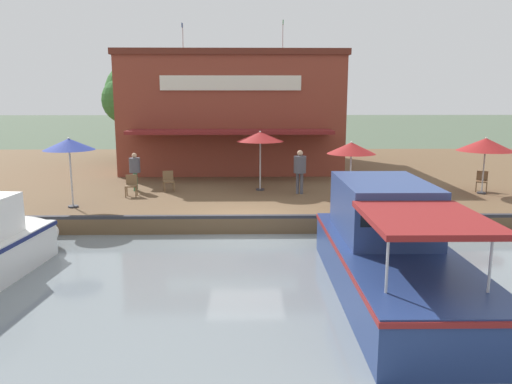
# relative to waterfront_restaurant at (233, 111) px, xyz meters

# --- Properties ---
(ground_plane) EXTENTS (220.00, 220.00, 0.00)m
(ground_plane) POSITION_rel_waterfront_restaurant_xyz_m (13.46, 0.72, -3.70)
(ground_plane) COLOR #4C5B47
(quay_deck) EXTENTS (22.00, 56.00, 0.60)m
(quay_deck) POSITION_rel_waterfront_restaurant_xyz_m (2.46, 0.72, -3.40)
(quay_deck) COLOR brown
(quay_deck) RESTS_ON ground
(quay_edge_fender) EXTENTS (0.20, 50.40, 0.10)m
(quay_edge_fender) POSITION_rel_waterfront_restaurant_xyz_m (13.36, 0.72, -3.05)
(quay_edge_fender) COLOR #2D2D33
(quay_edge_fender) RESTS_ON quay_deck
(waterfront_restaurant) EXTENTS (11.51, 11.52, 8.16)m
(waterfront_restaurant) POSITION_rel_waterfront_restaurant_xyz_m (0.00, 0.00, 0.00)
(waterfront_restaurant) COLOR brown
(waterfront_restaurant) RESTS_ON quay_deck
(patio_umbrella_mid_patio_left) EXTENTS (1.97, 1.97, 2.52)m
(patio_umbrella_mid_patio_left) POSITION_rel_waterfront_restaurant_xyz_m (8.39, 1.33, -0.83)
(patio_umbrella_mid_patio_left) COLOR #B7B7B7
(patio_umbrella_mid_patio_left) RESTS_ON quay_deck
(patio_umbrella_mid_patio_right) EXTENTS (1.77, 1.77, 2.34)m
(patio_umbrella_mid_patio_right) POSITION_rel_waterfront_restaurant_xyz_m (11.31, 4.56, -1.02)
(patio_umbrella_mid_patio_right) COLOR #B7B7B7
(patio_umbrella_mid_patio_right) RESTS_ON quay_deck
(patio_umbrella_near_quay_edge) EXTENTS (1.79, 1.79, 2.52)m
(patio_umbrella_near_quay_edge) POSITION_rel_waterfront_restaurant_xyz_m (11.61, -5.51, -0.84)
(patio_umbrella_near_quay_edge) COLOR #B7B7B7
(patio_umbrella_near_quay_edge) RESTS_ON quay_deck
(patio_umbrella_back_row) EXTENTS (2.23, 2.23, 2.32)m
(patio_umbrella_back_row) POSITION_rel_waterfront_restaurant_xyz_m (9.33, 10.42, -1.08)
(patio_umbrella_back_row) COLOR #B7B7B7
(patio_umbrella_back_row) RESTS_ON quay_deck
(cafe_chair_under_first_umbrella) EXTENTS (0.45, 0.45, 0.85)m
(cafe_chair_under_first_umbrella) POSITION_rel_waterfront_restaurant_xyz_m (9.72, 5.74, -2.62)
(cafe_chair_under_first_umbrella) COLOR brown
(cafe_chair_under_first_umbrella) RESTS_ON quay_deck
(cafe_chair_back_row_seat) EXTENTS (0.59, 0.59, 0.85)m
(cafe_chair_back_row_seat) POSITION_rel_waterfront_restaurant_xyz_m (8.82, 10.64, -2.62)
(cafe_chair_back_row_seat) COLOR brown
(cafe_chair_back_row_seat) RESTS_ON quay_deck
(cafe_chair_far_corner_seat) EXTENTS (0.48, 0.48, 0.85)m
(cafe_chair_far_corner_seat) POSITION_rel_waterfront_restaurant_xyz_m (9.59, -3.86, -2.62)
(cafe_chair_far_corner_seat) COLOR brown
(cafe_chair_far_corner_seat) RESTS_ON quay_deck
(cafe_chair_mid_patio) EXTENTS (0.55, 0.55, 0.85)m
(cafe_chair_mid_patio) POSITION_rel_waterfront_restaurant_xyz_m (8.53, -2.54, -2.62)
(cafe_chair_mid_patio) COLOR brown
(cafe_chair_mid_patio) RESTS_ON quay_deck
(person_at_quay_edge) EXTENTS (0.51, 0.51, 1.79)m
(person_at_quay_edge) POSITION_rel_waterfront_restaurant_xyz_m (9.22, 2.92, -1.96)
(person_at_quay_edge) COLOR #4C4C56
(person_at_quay_edge) RESTS_ON quay_deck
(person_near_entrance) EXTENTS (0.46, 0.46, 1.61)m
(person_near_entrance) POSITION_rel_waterfront_restaurant_xyz_m (8.41, -3.95, -2.10)
(person_near_entrance) COLOR #337547
(person_near_entrance) RESTS_ON quay_deck
(motorboat_mid_row) EXTENTS (8.42, 2.64, 2.44)m
(motorboat_mid_row) POSITION_rel_waterfront_restaurant_xyz_m (17.77, 4.09, -2.74)
(motorboat_mid_row) COLOR navy
(motorboat_mid_row) RESTS_ON river_water
(tree_upstream_bank) EXTENTS (4.47, 4.26, 6.97)m
(tree_upstream_bank) POSITION_rel_waterfront_restaurant_xyz_m (-4.07, -0.38, 1.62)
(tree_upstream_bank) COLOR brown
(tree_upstream_bank) RESTS_ON quay_deck
(tree_behind_restaurant) EXTENTS (4.36, 4.15, 6.20)m
(tree_behind_restaurant) POSITION_rel_waterfront_restaurant_xyz_m (-2.76, -6.24, 0.91)
(tree_behind_restaurant) COLOR brown
(tree_behind_restaurant) RESTS_ON quay_deck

